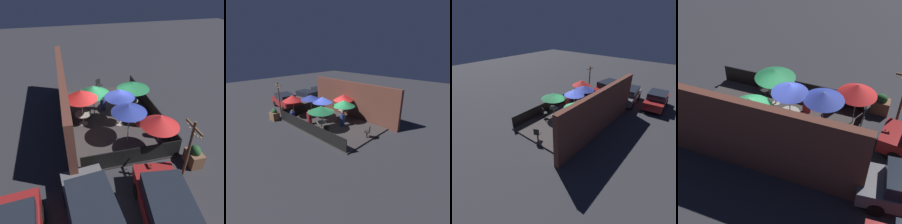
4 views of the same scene
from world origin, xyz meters
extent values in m
plane|color=#2D2D33|center=(0.00, 0.00, 0.00)|extent=(60.00, 60.00, 0.00)
cube|color=#383333|center=(0.00, 0.00, 0.06)|extent=(8.40, 5.21, 0.12)
cube|color=brown|center=(0.00, 2.83, 1.76)|extent=(10.00, 0.36, 3.51)
cube|color=black|center=(0.00, -2.56, 0.59)|extent=(8.20, 0.05, 0.95)
cube|color=black|center=(-4.15, 0.00, 0.59)|extent=(0.05, 5.01, 0.95)
cylinder|color=#B2B2B7|center=(-0.81, -0.26, 1.31)|extent=(0.05, 0.05, 2.38)
cone|color=#283893|center=(-0.81, -0.26, 2.25)|extent=(1.76, 1.76, 0.50)
cylinder|color=#B2B2B7|center=(0.47, -1.52, 1.17)|extent=(0.05, 0.05, 2.10)
cone|color=#1E6B3D|center=(0.47, -1.52, 1.99)|extent=(2.09, 2.09, 0.45)
cylinder|color=#B2B2B7|center=(-0.25, 1.87, 1.28)|extent=(0.05, 0.05, 2.31)
cone|color=red|center=(-0.25, 1.87, 2.16)|extent=(1.89, 1.89, 0.54)
cylinder|color=#B2B2B7|center=(0.57, 1.03, 1.16)|extent=(0.05, 0.05, 2.07)
cone|color=#1E6B3D|center=(0.57, 1.03, 1.94)|extent=(2.02, 2.02, 0.51)
cylinder|color=#B2B2B7|center=(-3.69, -1.48, 1.24)|extent=(0.05, 0.05, 2.25)
cone|color=red|center=(-3.69, -1.48, 2.10)|extent=(1.87, 1.87, 0.54)
cylinder|color=#B2B2B7|center=(-2.42, -0.31, 1.26)|extent=(0.05, 0.05, 2.27)
cone|color=#283893|center=(-2.42, -0.31, 2.19)|extent=(1.87, 1.87, 0.41)
cylinder|color=#9E998E|center=(-0.81, -0.26, 0.13)|extent=(0.53, 0.53, 0.02)
cylinder|color=#9E998E|center=(-0.81, -0.26, 0.47)|extent=(0.08, 0.08, 0.70)
cylinder|color=#9E998E|center=(-0.81, -0.26, 0.84)|extent=(0.96, 0.96, 0.04)
cylinder|color=#9E998E|center=(0.47, -1.52, 0.13)|extent=(0.42, 0.42, 0.02)
cylinder|color=#9E998E|center=(0.47, -1.52, 0.49)|extent=(0.08, 0.08, 0.74)
cylinder|color=#9E998E|center=(0.47, -1.52, 0.87)|extent=(0.76, 0.76, 0.04)
cylinder|color=#9E998E|center=(-0.25, 1.87, 0.13)|extent=(0.53, 0.53, 0.02)
cylinder|color=#9E998E|center=(-0.25, 1.87, 0.46)|extent=(0.08, 0.08, 0.69)
cylinder|color=#9E998E|center=(-0.25, 1.87, 0.83)|extent=(0.96, 0.96, 0.04)
cube|color=black|center=(1.26, -1.84, 0.33)|extent=(0.10, 0.10, 0.43)
cube|color=black|center=(1.26, -1.84, 0.57)|extent=(0.52, 0.52, 0.04)
cube|color=black|center=(1.43, -1.90, 0.81)|extent=(0.18, 0.38, 0.44)
cube|color=black|center=(3.85, 0.03, 0.36)|extent=(0.11, 0.11, 0.47)
cube|color=black|center=(3.85, 0.03, 0.61)|extent=(0.53, 0.53, 0.04)
cube|color=black|center=(4.01, 0.11, 0.85)|extent=(0.19, 0.38, 0.44)
cylinder|color=maroon|center=(-1.29, -1.41, 0.69)|extent=(0.62, 0.62, 1.14)
sphere|color=#9E704C|center=(-1.29, -1.41, 1.36)|extent=(0.20, 0.20, 0.20)
cylinder|color=navy|center=(-2.66, -2.24, 0.65)|extent=(0.59, 0.59, 1.06)
sphere|color=brown|center=(-2.66, -2.24, 1.28)|extent=(0.20, 0.20, 0.20)
cylinder|color=navy|center=(1.05, 0.34, 0.68)|extent=(0.42, 0.42, 1.11)
sphere|color=brown|center=(1.05, 0.34, 1.35)|extent=(0.24, 0.24, 0.24)
cube|color=brown|center=(-4.80, -2.93, 0.38)|extent=(0.91, 0.64, 0.75)
ellipsoid|color=#235128|center=(-4.80, -2.93, 0.86)|extent=(0.59, 0.47, 0.53)
cylinder|color=brown|center=(-5.70, -1.80, 1.68)|extent=(0.12, 0.12, 3.37)
cube|color=brown|center=(-5.70, -1.80, 3.12)|extent=(1.10, 0.08, 0.08)
sphere|color=#F4B260|center=(-6.16, -1.80, 2.97)|extent=(0.07, 0.07, 0.07)
sphere|color=#F4B260|center=(-5.97, -1.80, 2.89)|extent=(0.07, 0.07, 0.07)
sphere|color=#F4B260|center=(-5.79, -1.80, 2.85)|extent=(0.07, 0.07, 0.07)
sphere|color=#F4B260|center=(-5.61, -1.80, 2.85)|extent=(0.07, 0.07, 0.07)
sphere|color=#F4B260|center=(-5.42, -1.80, 2.89)|extent=(0.07, 0.07, 0.07)
sphere|color=#F4B260|center=(-5.24, -1.80, 2.97)|extent=(0.07, 0.07, 0.07)
cube|color=maroon|center=(-7.35, -0.23, 0.67)|extent=(4.57, 2.26, 0.70)
cube|color=#1E232D|center=(-7.35, -0.23, 1.32)|extent=(2.60, 1.87, 0.60)
cylinder|color=black|center=(-5.89, 0.39, 0.32)|extent=(0.66, 0.26, 0.64)
cylinder|color=black|center=(-6.11, -1.21, 0.32)|extent=(0.66, 0.26, 0.64)
cube|color=#5B5B60|center=(-6.79, 2.37, 0.67)|extent=(4.33, 2.10, 0.70)
cube|color=#1E232D|center=(-6.79, 2.37, 1.32)|extent=(2.44, 1.78, 0.60)
cylinder|color=black|center=(-5.58, 3.30, 0.32)|extent=(0.65, 0.24, 0.64)
cylinder|color=black|center=(-5.42, 1.70, 0.32)|extent=(0.65, 0.24, 0.64)
cylinder|color=black|center=(-6.01, 4.25, 0.32)|extent=(0.65, 0.22, 0.64)
camera|label=1|loc=(-11.34, 2.83, 8.06)|focal=35.00mm
camera|label=2|loc=(10.45, -9.90, 6.42)|focal=28.00mm
camera|label=3|loc=(10.50, 8.00, 7.67)|focal=28.00mm
camera|label=4|loc=(-5.01, 10.57, 10.38)|focal=50.00mm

